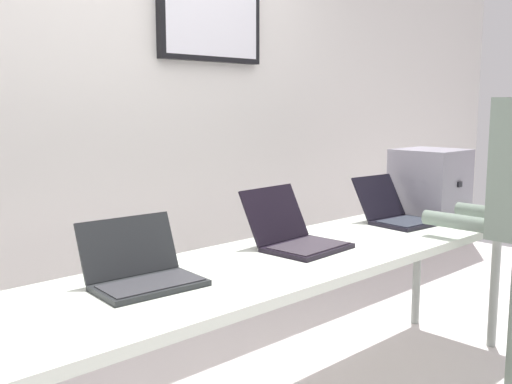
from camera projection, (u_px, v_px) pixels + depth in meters
back_wall at (128, 118)px, 3.17m from camera, size 8.00×0.11×2.61m
workbench at (275, 270)px, 2.45m from camera, size 3.27×0.70×0.75m
equipment_box at (430, 181)px, 3.45m from camera, size 0.36×0.37×0.38m
laptop_station_1 at (142, 270)px, 2.08m from camera, size 0.39×0.33×0.22m
laptop_station_2 at (295, 234)px, 2.63m from camera, size 0.38×0.41×0.26m
laptop_station_3 at (396, 213)px, 3.18m from camera, size 0.34×0.41×0.24m
paper_sheet at (457, 224)px, 3.14m from camera, size 0.27×0.34×0.00m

